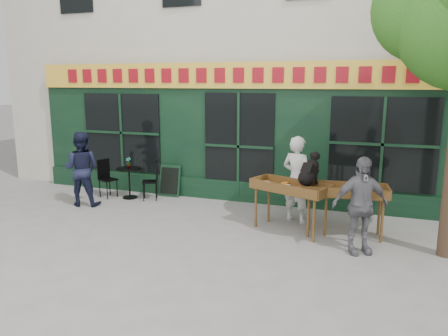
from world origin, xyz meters
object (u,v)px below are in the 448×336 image
Objects in this scene: book_cart_center at (290,190)px; man_right at (360,205)px; book_cart_right at (345,194)px; man_left at (81,169)px; bistro_table at (129,177)px; woman at (297,179)px; dog at (309,168)px.

book_cart_center is 0.98× the size of man_right.
book_cart_right is 0.90× the size of man_left.
man_left is (-0.70, -0.90, 0.32)m from bistro_table.
book_cart_right is 5.34m from bistro_table.
woman reaches higher than book_cart_center.
woman is at bearing 107.81° from man_right.
book_cart_center is 0.91× the size of woman.
book_cart_center is at bearing 126.00° from man_right.
bistro_table is (-4.23, 1.07, -0.28)m from book_cart_center.
man_right is (0.96, -0.62, -0.46)m from dog.
book_cart_center is at bearing 162.54° from man_left.
man_right is 6.30m from man_left.
dog is 1.23m from man_right.
book_cart_right is (1.01, 0.08, 0.00)m from book_cart_center.
book_cart_right is 2.06× the size of bistro_table.
book_cart_center is 2.14× the size of bistro_table.
woman is at bearing 170.07° from man_left.
book_cart_center is at bearing 111.28° from woman.
woman is 1.03× the size of man_left.
man_right is 5.82m from bistro_table.
dog is 0.38× the size of book_cart_right.
book_cart_right is at bearing 32.82° from dog.
book_cart_right is 0.81m from man_right.
dog reaches higher than bistro_table.
dog is at bearing 120.26° from man_right.
book_cart_center reaches higher than bistro_table.
book_cart_center is 1.47m from man_right.
dog is 0.36× the size of man_right.
man_left is at bearing -127.87° from bistro_table.
woman reaches higher than man_left.
bistro_table is at bearing -172.50° from dog.
man_right is at bearing -17.43° from bistro_table.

